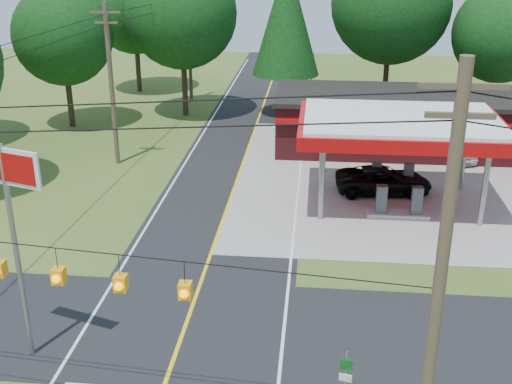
# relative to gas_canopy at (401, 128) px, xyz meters

# --- Properties ---
(ground) EXTENTS (120.00, 120.00, 0.00)m
(ground) POSITION_rel_gas_canopy_xyz_m (-9.00, -13.00, -4.27)
(ground) COLOR #38541D
(ground) RESTS_ON ground
(main_highway) EXTENTS (8.00, 120.00, 0.02)m
(main_highway) POSITION_rel_gas_canopy_xyz_m (-9.00, -13.00, -4.26)
(main_highway) COLOR black
(main_highway) RESTS_ON ground
(cross_road) EXTENTS (70.00, 7.00, 0.02)m
(cross_road) POSITION_rel_gas_canopy_xyz_m (-9.00, -13.00, -4.25)
(cross_road) COLOR black
(cross_road) RESTS_ON ground
(lane_center_yellow) EXTENTS (0.15, 110.00, 0.00)m
(lane_center_yellow) POSITION_rel_gas_canopy_xyz_m (-9.00, -13.00, -4.24)
(lane_center_yellow) COLOR yellow
(lane_center_yellow) RESTS_ON main_highway
(gas_canopy) EXTENTS (10.60, 7.40, 4.88)m
(gas_canopy) POSITION_rel_gas_canopy_xyz_m (0.00, 0.00, 0.00)
(gas_canopy) COLOR gray
(gas_canopy) RESTS_ON ground
(convenience_store) EXTENTS (16.40, 7.55, 3.80)m
(convenience_store) POSITION_rel_gas_canopy_xyz_m (1.00, 9.98, -2.35)
(convenience_store) COLOR maroon
(convenience_store) RESTS_ON ground
(utility_pole_near_right) EXTENTS (1.80, 0.30, 11.50)m
(utility_pole_near_right) POSITION_rel_gas_canopy_xyz_m (-1.50, -20.00, 1.69)
(utility_pole_near_right) COLOR #473828
(utility_pole_near_right) RESTS_ON ground
(utility_pole_far_left) EXTENTS (1.80, 0.30, 10.00)m
(utility_pole_far_left) POSITION_rel_gas_canopy_xyz_m (-17.00, 5.00, 0.93)
(utility_pole_far_left) COLOR #473828
(utility_pole_far_left) RESTS_ON ground
(utility_pole_north) EXTENTS (0.30, 0.30, 9.50)m
(utility_pole_north) POSITION_rel_gas_canopy_xyz_m (-15.50, 22.00, 0.48)
(utility_pole_north) COLOR #473828
(utility_pole_north) RESTS_ON ground
(overhead_beacons) EXTENTS (17.04, 2.04, 1.03)m
(overhead_beacons) POSITION_rel_gas_canopy_xyz_m (-10.00, -19.00, 1.95)
(overhead_beacons) COLOR black
(overhead_beacons) RESTS_ON ground
(treeline_backdrop) EXTENTS (70.27, 51.59, 13.30)m
(treeline_backdrop) POSITION_rel_gas_canopy_xyz_m (-8.18, 11.01, 3.22)
(treeline_backdrop) COLOR #332316
(treeline_backdrop) RESTS_ON ground
(suv_car) EXTENTS (5.81, 5.81, 1.49)m
(suv_car) POSITION_rel_gas_canopy_xyz_m (-0.50, 1.50, -3.52)
(suv_car) COLOR black
(suv_car) RESTS_ON ground
(sedan_car) EXTENTS (5.68, 5.68, 1.52)m
(sedan_car) POSITION_rel_gas_canopy_xyz_m (4.37, 8.00, -3.51)
(sedan_car) COLOR white
(sedan_car) RESTS_ON ground
(big_stop_sign) EXTENTS (2.75, 0.96, 7.72)m
(big_stop_sign) POSITION_rel_gas_canopy_xyz_m (-14.00, -15.01, 1.57)
(big_stop_sign) COLOR gray
(big_stop_sign) RESTS_ON ground
(route_sign_post) EXTENTS (0.40, 0.13, 1.96)m
(route_sign_post) POSITION_rel_gas_canopy_xyz_m (-3.20, -16.52, -3.11)
(route_sign_post) COLOR gray
(route_sign_post) RESTS_ON ground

